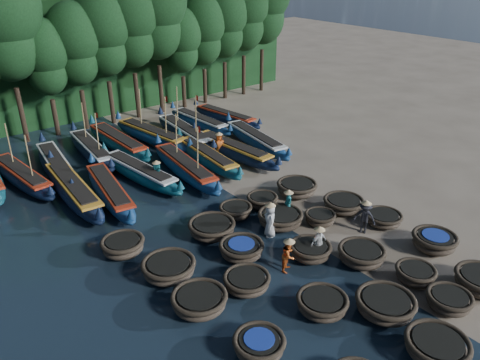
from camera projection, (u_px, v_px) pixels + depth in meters
ground at (276, 221)px, 24.59m from camera, size 120.00×120.00×0.00m
foliage_wall at (88, 55)px, 38.89m from camera, size 40.00×3.00×10.00m
coracle_2 at (437, 347)px, 16.25m from camera, size 2.68×2.68×0.74m
coracle_3 at (449, 300)px, 18.43m from camera, size 2.12×2.12×0.70m
coracle_5 at (259, 345)px, 16.32m from camera, size 2.02×2.02×0.73m
coracle_6 at (322, 304)px, 18.26m from camera, size 2.49×2.49×0.70m
coracle_7 at (385, 305)px, 18.15m from camera, size 2.62×2.62×0.78m
coracle_8 at (415, 274)px, 19.95m from camera, size 2.11×2.11×0.70m
coracle_9 at (434, 241)px, 22.06m from camera, size 2.46×2.46×0.82m
coracle_10 at (199, 301)px, 18.37m from camera, size 2.71×2.71×0.74m
coracle_11 at (247, 281)px, 19.49m from camera, size 2.29×2.29×0.68m
coracle_12 at (310, 250)px, 21.47m from camera, size 2.18×2.18×0.74m
coracle_13 at (361, 254)px, 21.12m from camera, size 2.24×2.24×0.80m
coracle_14 at (383, 218)px, 24.16m from camera, size 2.24×2.24×0.64m
coracle_15 at (169, 268)px, 20.23m from camera, size 2.82×2.82×0.79m
coracle_16 at (241, 249)px, 21.52m from camera, size 2.53×2.53×0.77m
coracle_17 at (280, 218)px, 24.00m from camera, size 2.35×2.35×0.78m
coracle_18 at (320, 218)px, 24.20m from camera, size 1.63×1.63×0.64m
coracle_19 at (344, 204)px, 25.40m from camera, size 2.40×2.40×0.74m
coracle_20 at (123, 246)px, 21.74m from camera, size 2.08×2.08×0.80m
coracle_21 at (212, 228)px, 23.15m from camera, size 2.57×2.57×0.78m
coracle_22 at (236, 210)px, 24.82m from camera, size 2.16×2.16×0.68m
coracle_23 at (262, 200)px, 25.80m from camera, size 2.10×2.10×0.70m
coracle_24 at (297, 188)px, 27.05m from camera, size 2.35×2.35×0.80m
long_boat_2 at (73, 190)px, 26.49m from camera, size 2.11×9.15×1.61m
long_boat_3 at (110, 191)px, 26.48m from camera, size 2.69×8.31×1.48m
long_boat_4 at (140, 172)px, 28.71m from camera, size 2.51×8.35×1.48m
long_boat_5 at (185, 167)px, 29.27m from camera, size 2.44×8.78×3.75m
long_boat_6 at (207, 157)px, 30.89m from camera, size 2.05×8.21×1.45m
long_boat_7 at (233, 150)px, 31.84m from camera, size 2.30×8.78×1.55m
long_boat_8 at (256, 139)px, 33.66m from camera, size 2.69×8.49×1.51m
long_boat_10 at (22, 176)px, 28.20m from camera, size 2.46×8.44×3.61m
long_boat_11 at (57, 166)px, 29.52m from camera, size 2.54×8.77×1.55m
long_boat_12 at (91, 149)px, 31.98m from camera, size 2.09×8.36×3.56m
long_boat_13 at (118, 142)px, 33.21m from camera, size 1.82×8.89×1.57m
long_boat_14 at (152, 135)px, 34.41m from camera, size 2.88×8.82×3.79m
long_boat_15 at (185, 133)px, 34.85m from camera, size 2.30×8.89×3.79m
long_boat_16 at (200, 121)px, 37.32m from camera, size 1.84×7.88×1.39m
long_boat_17 at (226, 117)px, 38.42m from camera, size 2.41×7.72×1.37m
fisherman_0 at (270, 219)px, 22.94m from camera, size 0.90×1.03×1.98m
fisherman_1 at (288, 203)px, 24.54m from camera, size 0.52×0.65×1.76m
fisherman_2 at (289, 254)px, 20.50m from camera, size 0.93×0.87×1.74m
fisherman_3 at (365, 217)px, 23.22m from camera, size 1.09×1.29×1.93m
fisherman_4 at (319, 241)px, 21.36m from camera, size 0.93×0.52×1.75m
fisherman_5 at (157, 174)px, 27.89m from camera, size 0.76×1.55×1.80m
fisherman_6 at (219, 145)px, 31.77m from camera, size 1.01×0.87×1.95m
tree_4 at (2, 20)px, 31.01m from camera, size 5.34×5.34×12.58m
tree_5 at (44, 57)px, 33.49m from camera, size 3.68×3.68×8.68m
tree_6 at (74, 43)px, 34.48m from camera, size 4.09×4.09×9.65m
tree_7 at (103, 31)px, 35.46m from camera, size 4.51×4.51×10.63m
tree_8 at (129, 19)px, 36.45m from camera, size 4.92×4.92×11.60m
tree_9 at (155, 8)px, 37.43m from camera, size 5.34×5.34×12.58m
tree_10 at (181, 39)px, 39.91m from camera, size 3.68×3.68×8.68m
tree_11 at (203, 29)px, 40.90m from camera, size 4.09×4.09×9.65m
tree_12 at (224, 19)px, 41.88m from camera, size 4.51×4.51×10.63m
tree_13 at (244, 9)px, 42.87m from camera, size 4.92×4.92×11.60m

